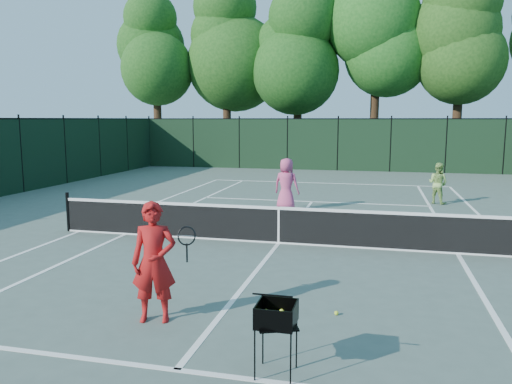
% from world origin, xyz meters
% --- Properties ---
extents(ground, '(90.00, 90.00, 0.00)m').
position_xyz_m(ground, '(0.00, 0.00, 0.00)').
color(ground, '#4B5B51').
rests_on(ground, ground).
extents(sideline_doubles_left, '(0.10, 23.77, 0.01)m').
position_xyz_m(sideline_doubles_left, '(-5.49, 0.00, 0.00)').
color(sideline_doubles_left, white).
rests_on(sideline_doubles_left, ground).
extents(sideline_singles_left, '(0.10, 23.77, 0.01)m').
position_xyz_m(sideline_singles_left, '(-4.12, 0.00, 0.00)').
color(sideline_singles_left, white).
rests_on(sideline_singles_left, ground).
extents(sideline_singles_right, '(0.10, 23.77, 0.01)m').
position_xyz_m(sideline_singles_right, '(4.12, 0.00, 0.00)').
color(sideline_singles_right, white).
rests_on(sideline_singles_right, ground).
extents(baseline_far, '(10.97, 0.10, 0.01)m').
position_xyz_m(baseline_far, '(0.00, 11.88, 0.00)').
color(baseline_far, white).
rests_on(baseline_far, ground).
extents(service_line_near, '(8.23, 0.10, 0.01)m').
position_xyz_m(service_line_near, '(0.00, -6.40, 0.00)').
color(service_line_near, white).
rests_on(service_line_near, ground).
extents(service_line_far, '(8.23, 0.10, 0.01)m').
position_xyz_m(service_line_far, '(0.00, 6.40, 0.00)').
color(service_line_far, white).
rests_on(service_line_far, ground).
extents(center_service_line, '(0.10, 12.80, 0.01)m').
position_xyz_m(center_service_line, '(0.00, 0.00, 0.00)').
color(center_service_line, white).
rests_on(center_service_line, ground).
extents(tennis_net, '(11.69, 0.09, 1.06)m').
position_xyz_m(tennis_net, '(0.00, 0.00, 0.48)').
color(tennis_net, black).
rests_on(tennis_net, ground).
extents(fence_far, '(24.00, 0.05, 3.00)m').
position_xyz_m(fence_far, '(0.00, 18.00, 1.50)').
color(fence_far, black).
rests_on(fence_far, ground).
extents(tree_0, '(6.40, 6.40, 13.14)m').
position_xyz_m(tree_0, '(-13.00, 21.50, 8.16)').
color(tree_0, black).
rests_on(tree_0, ground).
extents(tree_1, '(6.80, 6.80, 13.98)m').
position_xyz_m(tree_1, '(-8.00, 22.00, 8.69)').
color(tree_1, black).
rests_on(tree_1, ground).
extents(tree_2, '(6.00, 6.00, 12.40)m').
position_xyz_m(tree_2, '(-3.00, 21.80, 7.73)').
color(tree_2, black).
rests_on(tree_2, ground).
extents(tree_3, '(7.00, 7.00, 14.45)m').
position_xyz_m(tree_3, '(2.00, 22.30, 9.01)').
color(tree_3, black).
rests_on(tree_3, ground).
extents(tree_4, '(6.20, 6.20, 12.97)m').
position_xyz_m(tree_4, '(7.00, 21.60, 8.14)').
color(tree_4, black).
rests_on(tree_4, ground).
extents(coach, '(0.87, 0.80, 1.81)m').
position_xyz_m(coach, '(-0.89, -5.06, 0.91)').
color(coach, '#A81313').
rests_on(coach, ground).
extents(player_pink, '(0.94, 0.71, 1.74)m').
position_xyz_m(player_pink, '(-0.62, 4.47, 0.87)').
color(player_pink, '#C54576').
rests_on(player_pink, ground).
extents(player_green, '(0.91, 0.87, 1.47)m').
position_xyz_m(player_green, '(4.43, 7.08, 0.74)').
color(player_green, '#8EB95C').
rests_on(player_green, ground).
extents(ball_hopper, '(0.59, 0.59, 0.88)m').
position_xyz_m(ball_hopper, '(1.19, -6.20, 0.74)').
color(ball_hopper, black).
rests_on(ball_hopper, ground).
extents(loose_ball_midcourt, '(0.07, 0.07, 0.07)m').
position_xyz_m(loose_ball_midcourt, '(1.74, -4.21, 0.03)').
color(loose_ball_midcourt, '#BED72C').
rests_on(loose_ball_midcourt, ground).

